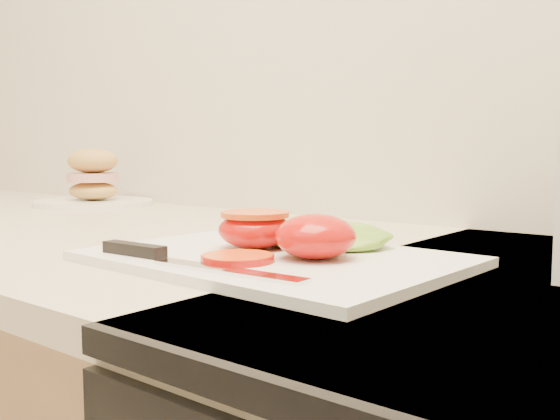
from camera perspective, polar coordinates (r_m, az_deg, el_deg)
The scene contains 8 objects.
cutting_board at distance 0.65m, azimuth -0.56°, elevation -4.48°, with size 0.37×0.27×0.01m, color silver.
tomato_half_dome at distance 0.62m, azimuth 3.25°, elevation -2.42°, with size 0.08×0.08×0.04m, color red.
tomato_half_cut at distance 0.68m, azimuth -2.30°, elevation -1.66°, with size 0.08×0.08×0.04m.
tomato_slice_0 at distance 0.60m, azimuth -3.90°, elevation -4.40°, with size 0.07×0.07×0.01m, color orange.
lettuce_leaf_0 at distance 0.71m, azimuth 2.60°, elevation -2.09°, with size 0.14×0.09×0.03m, color #6FB730.
lettuce_leaf_1 at distance 0.69m, azimuth 5.86°, elevation -2.49°, with size 0.11×0.08×0.02m, color #6FB730.
knife at distance 0.61m, azimuth -10.25°, elevation -4.24°, with size 0.26×0.03×0.01m.
sandwich_plate at distance 1.37m, azimuth -16.71°, elevation 2.19°, with size 0.24×0.24×0.12m.
Camera 1 is at (0.53, 1.11, 1.05)m, focal length 40.00 mm.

